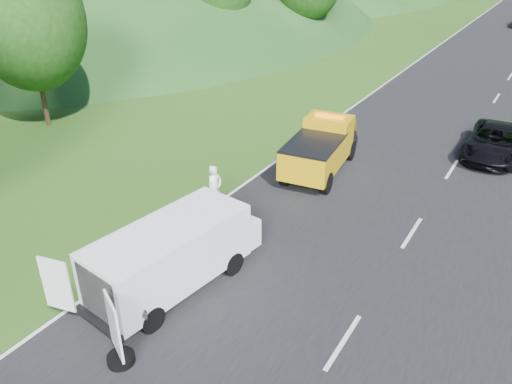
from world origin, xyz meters
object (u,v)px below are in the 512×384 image
Objects in this scene: woman at (216,209)px; worker at (133,329)px; child at (248,246)px; tow_truck at (321,147)px; passing_suv at (491,156)px; white_van at (174,253)px; spare_tire at (122,362)px; suitcase at (191,204)px.

woman is 0.90× the size of worker.
tow_truck is at bearing 119.44° from child.
child is at bearing -111.50° from woman.
tow_truck is 1.10× the size of passing_suv.
white_van reaches higher than woman.
worker is 2.88× the size of spare_tire.
spare_tire is at bearing -64.07° from child.
tow_truck is 10.31× the size of suitcase.
woman is 1.71× the size of child.
child is at bearing 84.84° from white_van.
passing_suv reaches higher than suitcase.
tow_truck reaches higher than child.
child is at bearing 82.91° from worker.
suitcase is 7.40m from spare_tire.
tow_truck is 12.35m from spare_tire.
passing_suv is (6.05, 5.60, -1.10)m from tow_truck.
suitcase reaches higher than child.
child is (0.66, 2.86, -1.18)m from white_van.
spare_tire is 0.14× the size of passing_suv.
woman is at bearing 119.32° from white_van.
woman is (-1.69, 4.28, -1.18)m from white_van.
white_van reaches higher than child.
suitcase is (-3.07, 0.88, 0.26)m from child.
spare_tire is (0.57, -0.97, 0.00)m from worker.
child is 1.51× the size of spare_tire.
tow_truck is 8.31m from passing_suv.
suitcase is at bearing 115.11° from spare_tire.
tow_truck reaches higher than white_van.
woman is 3.31× the size of suitcase.
passing_suv reaches higher than child.
child is at bearing -15.99° from suitcase.
worker is at bearing -97.19° from tow_truck.
white_van reaches higher than spare_tire.
white_van is 3.18× the size of worker.
woman is 2.74m from child.
white_van is 2.32m from worker.
passing_suv is (8.64, 11.19, -0.26)m from suitcase.
white_van is 6.05× the size of child.
tow_truck is at bearing 88.70° from worker.
spare_tire is (0.73, -2.96, -1.18)m from white_van.
worker is 1.13m from spare_tire.
white_van is 16.22m from passing_suv.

